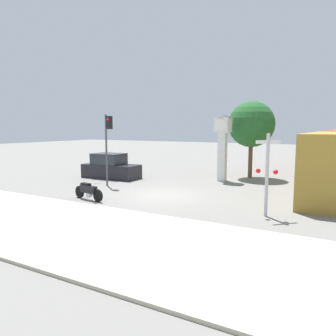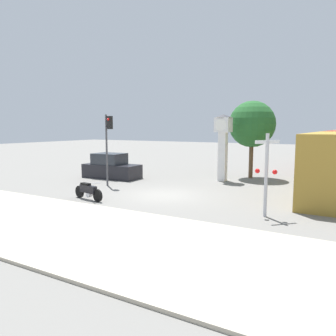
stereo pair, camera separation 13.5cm
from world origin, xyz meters
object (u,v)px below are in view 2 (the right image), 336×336
at_px(traffic_light, 108,137).
at_px(railroad_crossing_signal, 266,172).
at_px(clock_tower, 223,137).
at_px(motorcycle, 88,191).
at_px(parked_car, 111,168).
at_px(street_tree, 252,124).

relative_size(traffic_light, railroad_crossing_signal, 1.30).
bearing_deg(railroad_crossing_signal, traffic_light, 166.93).
bearing_deg(clock_tower, railroad_crossing_signal, -58.60).
relative_size(motorcycle, traffic_light, 0.48).
distance_m(clock_tower, parked_car, 8.36).
bearing_deg(railroad_crossing_signal, motorcycle, -171.67).
bearing_deg(street_tree, motorcycle, -114.48).
xyz_separation_m(railroad_crossing_signal, parked_car, (-12.33, 5.05, -1.14)).
xyz_separation_m(clock_tower, traffic_light, (-5.54, -5.43, 0.04)).
xyz_separation_m(clock_tower, street_tree, (1.33, 2.28, 0.87)).
height_order(motorcycle, traffic_light, traffic_light).
distance_m(traffic_light, parked_car, 4.06).
relative_size(clock_tower, railroad_crossing_signal, 1.32).
bearing_deg(parked_car, motorcycle, -61.17).
bearing_deg(motorcycle, clock_tower, 77.64).
bearing_deg(railroad_crossing_signal, parked_car, 157.73).
xyz_separation_m(traffic_light, railroad_crossing_signal, (10.31, -2.39, -1.18)).
xyz_separation_m(clock_tower, railroad_crossing_signal, (4.78, -7.83, -1.14)).
height_order(motorcycle, street_tree, street_tree).
height_order(clock_tower, traffic_light, clock_tower).
bearing_deg(parked_car, street_tree, 28.08).
xyz_separation_m(motorcycle, parked_car, (-3.71, 6.31, 0.29)).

